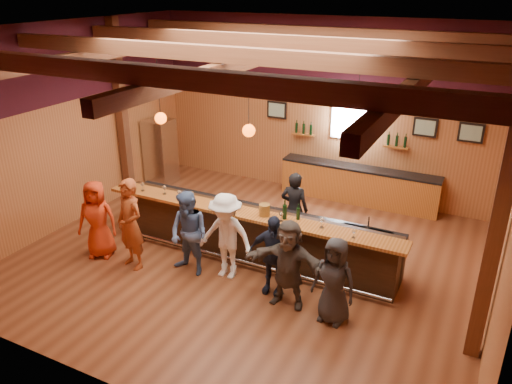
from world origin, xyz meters
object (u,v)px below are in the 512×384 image
customer_navy (273,255)px  bottle_a (285,212)px  back_bar_cabinet (358,185)px  customer_white (226,236)px  bartender (294,209)px  customer_brown (288,264)px  customer_orange (97,219)px  stainless_fridge (160,152)px  ice_bucket (264,210)px  customer_denim (189,234)px  customer_dark (334,281)px  customer_redvest (130,224)px  bar_counter (253,232)px

customer_navy → bottle_a: customer_navy is taller
back_bar_cabinet → bottle_a: bearing=-95.9°
customer_white → bartender: 1.88m
customer_brown → customer_white: bearing=164.8°
bartender → bottle_a: bartender is taller
customer_orange → customer_white: 2.77m
stainless_fridge → bartender: bearing=-19.4°
customer_brown → ice_bucket: size_ratio=7.06×
stainless_fridge → ice_bucket: bearing=-31.4°
back_bar_cabinet → bottle_a: bottle_a is taller
ice_bucket → customer_denim: bearing=-143.8°
customer_dark → customer_orange: bearing=-172.7°
back_bar_cabinet → customer_orange: customer_orange is taller
customer_brown → customer_denim: bearing=174.1°
customer_navy → ice_bucket: bearing=119.3°
stainless_fridge → customer_denim: (3.33, -3.60, -0.06)m
customer_orange → customer_denim: 2.05m
customer_white → customer_redvest: bearing=-165.5°
bar_counter → customer_redvest: (-1.93, -1.46, 0.40)m
customer_white → customer_dark: (2.24, -0.39, -0.10)m
customer_brown → bottle_a: (-0.51, 1.00, 0.45)m
bar_counter → bottle_a: bearing=-18.2°
customer_brown → customer_dark: (0.85, -0.08, -0.05)m
stainless_fridge → customer_dark: stainless_fridge is taller
customer_white → bartender: (0.65, 1.76, -0.04)m
customer_dark → ice_bucket: 2.10m
back_bar_cabinet → customer_navy: bearing=-93.5°
back_bar_cabinet → customer_dark: customer_dark is taller
customer_redvest → bartender: (2.49, 2.26, -0.10)m
stainless_fridge → bottle_a: 5.62m
bar_counter → bottle_a: size_ratio=16.54×
customer_dark → ice_bucket: (-1.77, 1.05, 0.46)m
bar_counter → customer_orange: 3.17m
ice_bucket → customer_dark: bearing=-30.6°
customer_brown → bartender: (-0.74, 2.07, 0.01)m
customer_white → bottle_a: size_ratio=4.50×
bar_counter → customer_dark: customer_dark is taller
customer_brown → ice_bucket: 1.40m
stainless_fridge → customer_navy: size_ratio=1.18×
customer_denim → ice_bucket: 1.50m
customer_denim → customer_brown: size_ratio=1.04×
back_bar_cabinet → bottle_a: (-0.39, -3.83, 0.78)m
customer_denim → customer_white: bearing=24.2°
customer_redvest → customer_dark: customer_redvest is taller
customer_brown → bartender: 2.20m
customer_denim → customer_brown: (2.09, -0.11, -0.03)m
customer_navy → customer_brown: 0.46m
customer_denim → customer_dark: size_ratio=1.10×
customer_brown → customer_navy: bearing=146.7°
customer_denim → bottle_a: 1.86m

